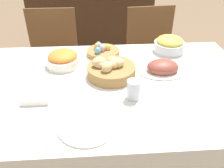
% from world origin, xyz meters
% --- Properties ---
extents(dining_table, '(1.61, 0.98, 0.75)m').
position_xyz_m(dining_table, '(0.00, 0.00, 0.37)').
color(dining_table, silver).
rests_on(dining_table, ground).
extents(chair_far_left, '(0.42, 0.42, 0.89)m').
position_xyz_m(chair_far_left, '(-0.45, 0.81, 0.48)').
color(chair_far_left, brown).
rests_on(chair_far_left, ground).
extents(chair_far_right, '(0.46, 0.46, 0.89)m').
position_xyz_m(chair_far_right, '(0.42, 0.81, 0.48)').
color(chair_far_right, brown).
rests_on(chair_far_right, ground).
extents(sideboard, '(1.46, 0.44, 0.87)m').
position_xyz_m(sideboard, '(-0.12, 1.86, 0.44)').
color(sideboard, '#3D2616').
rests_on(sideboard, ground).
extents(bread_basket, '(0.27, 0.27, 0.12)m').
position_xyz_m(bread_basket, '(0.01, 0.07, 0.79)').
color(bread_basket, '#9E7542').
rests_on(bread_basket, dining_table).
extents(egg_basket, '(0.21, 0.21, 0.08)m').
position_xyz_m(egg_basket, '(-0.03, 0.34, 0.77)').
color(egg_basket, '#9E7542').
rests_on(egg_basket, dining_table).
extents(ham_platter, '(0.28, 0.20, 0.08)m').
position_xyz_m(ham_platter, '(0.31, 0.09, 0.77)').
color(ham_platter, white).
rests_on(ham_platter, dining_table).
extents(carrot_bowl, '(0.21, 0.21, 0.09)m').
position_xyz_m(carrot_bowl, '(-0.27, 0.21, 0.79)').
color(carrot_bowl, white).
rests_on(carrot_bowl, dining_table).
extents(pineapple_bowl, '(0.21, 0.21, 0.11)m').
position_xyz_m(pineapple_bowl, '(0.42, 0.36, 0.80)').
color(pineapple_bowl, silver).
rests_on(pineapple_bowl, dining_table).
extents(dinner_plate, '(0.26, 0.26, 0.01)m').
position_xyz_m(dinner_plate, '(-0.12, -0.33, 0.75)').
color(dinner_plate, white).
rests_on(dinner_plate, dining_table).
extents(fork, '(0.01, 0.20, 0.00)m').
position_xyz_m(fork, '(-0.27, -0.33, 0.75)').
color(fork, silver).
rests_on(fork, dining_table).
extents(knife, '(0.01, 0.20, 0.00)m').
position_xyz_m(knife, '(0.04, -0.33, 0.75)').
color(knife, silver).
rests_on(knife, dining_table).
extents(spoon, '(0.01, 0.20, 0.00)m').
position_xyz_m(spoon, '(0.07, -0.33, 0.75)').
color(spoon, silver).
rests_on(spoon, dining_table).
extents(drinking_cup, '(0.07, 0.07, 0.10)m').
position_xyz_m(drinking_cup, '(0.10, -0.15, 0.80)').
color(drinking_cup, silver).
rests_on(drinking_cup, dining_table).
extents(butter_dish, '(0.13, 0.08, 0.03)m').
position_xyz_m(butter_dish, '(-0.37, -0.14, 0.76)').
color(butter_dish, white).
rests_on(butter_dish, dining_table).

